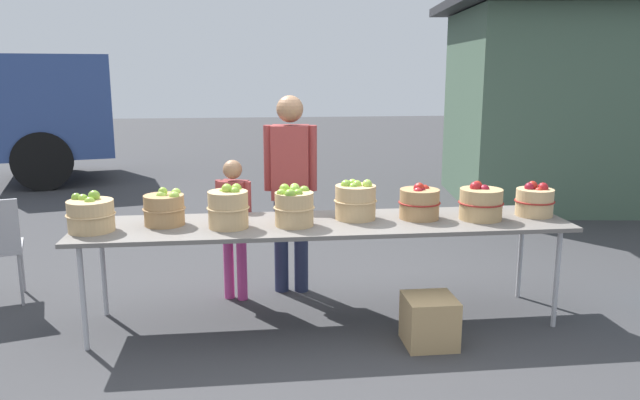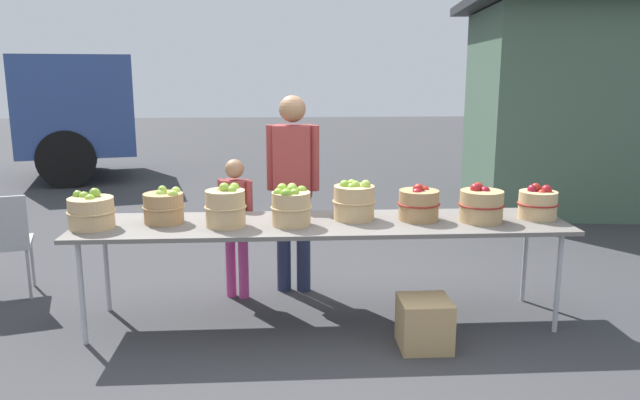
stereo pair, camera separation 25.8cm
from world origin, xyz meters
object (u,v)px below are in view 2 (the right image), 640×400
vendor_adult (293,178)px  produce_crate (424,323)px  apple_basket_green_2 (226,207)px  child_customer (236,217)px  folding_chair (3,238)px  market_table (323,227)px  apple_basket_green_4 (354,201)px  apple_basket_red_0 (419,204)px  apple_basket_green_3 (291,206)px  apple_basket_green_0 (91,211)px  apple_basket_red_1 (481,205)px  apple_basket_green_1 (164,207)px  apple_basket_red_2 (538,203)px

vendor_adult → produce_crate: size_ratio=4.85×
apple_basket_green_2 → child_customer: size_ratio=0.27×
apple_basket_green_2 → folding_chair: 2.00m
market_table → apple_basket_green_4: (0.23, 0.08, 0.17)m
apple_basket_red_0 → produce_crate: 0.88m
apple_basket_green_3 → child_customer: 0.77m
market_table → folding_chair: 2.60m
apple_basket_green_2 → apple_basket_green_4: 0.93m
apple_basket_green_2 → apple_basket_red_0: bearing=4.3°
apple_basket_green_4 → apple_basket_red_0: 0.47m
apple_basket_green_4 → apple_basket_green_2: bearing=-170.8°
folding_chair → apple_basket_green_0: bearing=126.8°
market_table → apple_basket_red_1: (1.14, -0.04, 0.15)m
apple_basket_green_3 → apple_basket_red_0: (0.93, 0.10, -0.01)m
apple_basket_red_0 → apple_basket_red_1: size_ratio=0.94×
apple_basket_green_1 → folding_chair: bearing=157.9°
folding_chair → apple_basket_green_1: bearing=141.4°
apple_basket_red_2 → produce_crate: 1.27m
folding_chair → child_customer: bearing=160.7°
apple_basket_green_4 → child_customer: child_customer is taller
produce_crate → child_customer: bearing=142.1°
apple_basket_green_0 → apple_basket_red_2: apple_basket_green_0 is taller
apple_basket_green_0 → apple_basket_green_4: bearing=4.3°
market_table → apple_basket_red_1: apple_basket_red_1 is taller
market_table → child_customer: 0.85m
apple_basket_red_0 → apple_basket_red_1: bearing=-9.5°
vendor_adult → child_customer: bearing=24.1°
apple_basket_red_2 → child_customer: size_ratio=0.26×
market_table → child_customer: child_customer is taller
apple_basket_green_0 → produce_crate: size_ratio=0.97×
apple_basket_red_1 → apple_basket_green_0: bearing=-179.6°
apple_basket_green_3 → apple_basket_red_1: apple_basket_green_3 is taller
apple_basket_green_1 → produce_crate: size_ratio=0.89×
apple_basket_green_0 → apple_basket_green_4: 1.84m
apple_basket_green_1 → produce_crate: bearing=-17.1°
produce_crate → folding_chair: bearing=160.7°
child_customer → market_table: bearing=164.7°
market_table → apple_basket_green_3: (-0.23, -0.07, 0.17)m
apple_basket_green_3 → folding_chair: 2.42m
apple_basket_green_0 → apple_basket_green_2: bearing=-0.7°
apple_basket_red_2 → apple_basket_green_3: bearing=-177.0°
apple_basket_red_2 → produce_crate: size_ratio=0.88×
apple_basket_green_0 → apple_basket_green_1: bearing=13.8°
apple_basket_red_2 → folding_chair: (-4.10, 0.60, -0.35)m
vendor_adult → child_customer: 0.56m
apple_basket_green_1 → apple_basket_red_1: size_ratio=0.92×
apple_basket_red_1 → apple_basket_green_1: bearing=177.6°
apple_basket_green_0 → apple_basket_green_1: 0.49m
apple_basket_green_3 → folding_chair: apple_basket_green_3 is taller
apple_basket_green_3 → apple_basket_red_1: size_ratio=0.90×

